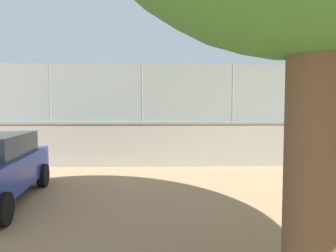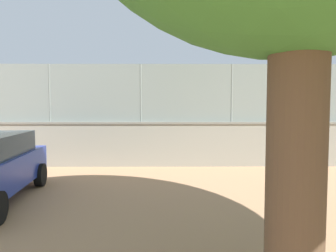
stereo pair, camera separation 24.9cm
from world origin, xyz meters
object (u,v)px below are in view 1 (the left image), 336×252
at_px(spare_ball_by_wall, 218,156).
at_px(courtside_bench, 330,146).
at_px(sports_ball, 236,156).
at_px(player_foreground_swinging, 94,135).
at_px(player_near_wall_returning, 227,131).

relative_size(spare_ball_by_wall, courtside_bench, 0.08).
xyz_separation_m(sports_ball, courtside_bench, (-4.24, -0.07, 0.42)).
relative_size(player_foreground_swinging, courtside_bench, 0.97).
bearing_deg(player_foreground_swinging, courtside_bench, 175.22).
bearing_deg(spare_ball_by_wall, sports_ball, -173.26).
xyz_separation_m(sports_ball, spare_ball_by_wall, (0.81, 0.10, 0.02)).
height_order(sports_ball, courtside_bench, courtside_bench).
distance_m(player_near_wall_returning, sports_ball, 1.67).
distance_m(spare_ball_by_wall, courtside_bench, 5.07).
bearing_deg(sports_ball, player_near_wall_returning, -85.97).
relative_size(sports_ball, spare_ball_by_wall, 0.69).
bearing_deg(sports_ball, courtside_bench, -179.01).
height_order(player_foreground_swinging, sports_ball, player_foreground_swinging).
distance_m(player_near_wall_returning, courtside_bench, 4.55).
bearing_deg(courtside_bench, sports_ball, 0.99).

